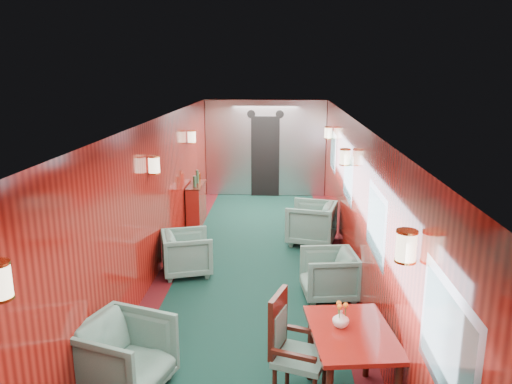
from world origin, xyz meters
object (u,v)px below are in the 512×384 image
dining_table (351,343)px  side_chair (290,344)px  credenza (196,203)px  armchair_left_near (124,356)px  armchair_right_far (311,223)px  armchair_left_far (187,253)px  armchair_right_near (329,275)px

dining_table → side_chair: (-0.56, 0.09, -0.07)m
credenza → armchair_left_near: size_ratio=1.35×
armchair_left_near → armchair_right_far: bearing=-6.2°
dining_table → armchair_right_far: (-0.12, 4.59, -0.28)m
armchair_left_far → armchair_left_near: bearing=162.2°
side_chair → armchair_left_near: side_chair is taller
credenza → armchair_left_near: 5.57m
dining_table → credenza: 6.19m
armchair_left_far → armchair_right_far: bearing=-69.3°
armchair_right_far → side_chair: bearing=7.9°
credenza → armchair_right_near: bearing=-53.9°
credenza → armchair_right_near: credenza is taller
dining_table → armchair_left_far: 3.75m
armchair_left_far → side_chair: bearing=-168.7°
dining_table → armchair_right_far: dining_table is taller
side_chair → armchair_left_far: bearing=136.4°
side_chair → credenza: 5.91m
side_chair → armchair_right_near: size_ratio=1.47×
armchair_right_near → armchair_right_far: 2.24m
armchair_right_far → armchair_right_near: bearing=16.7°
side_chair → armchair_right_far: side_chair is taller
credenza → armchair_right_far: size_ratio=1.31×
side_chair → credenza: credenza is taller
armchair_right_near → credenza: bearing=-151.0°
armchair_left_near → armchair_left_far: (0.07, 2.93, -0.03)m
armchair_left_far → armchair_right_near: 2.25m
armchair_right_near → armchair_left_near: bearing=-51.9°
dining_table → credenza: (-2.43, 5.69, -0.24)m
credenza → armchair_left_far: (0.30, -2.63, -0.09)m
dining_table → armchair_left_near: size_ratio=1.38×
armchair_right_near → dining_table: bearing=-7.2°
credenza → armchair_left_far: size_ratio=1.49×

